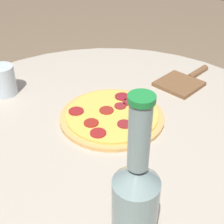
{
  "coord_description": "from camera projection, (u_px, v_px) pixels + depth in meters",
  "views": [
    {
      "loc": [
        -0.48,
        -0.43,
        1.18
      ],
      "look_at": [
        0.05,
        0.03,
        0.71
      ],
      "focal_mm": 50.0,
      "sensor_mm": 36.0,
      "label": 1
    }
  ],
  "objects": [
    {
      "name": "pizza",
      "position": [
        112.0,
        116.0,
        0.85
      ],
      "size": [
        0.28,
        0.28,
        0.02
      ],
      "color": "tan",
      "rests_on": "table"
    },
    {
      "name": "pizza_paddle",
      "position": [
        183.0,
        81.0,
        1.01
      ],
      "size": [
        0.23,
        0.13,
        0.02
      ],
      "rotation": [
        0.0,
        0.0,
        -0.06
      ],
      "color": "brown",
      "rests_on": "table"
    },
    {
      "name": "drinking_glass",
      "position": [
        3.0,
        80.0,
        0.94
      ],
      "size": [
        0.08,
        0.08,
        0.09
      ],
      "color": "silver",
      "rests_on": "table"
    },
    {
      "name": "table",
      "position": [
        107.0,
        171.0,
        0.89
      ],
      "size": [
        1.09,
        1.09,
        0.69
      ],
      "color": "#B2A893",
      "rests_on": "ground_plane"
    },
    {
      "name": "beer_bottle",
      "position": [
        135.0,
        210.0,
        0.46
      ],
      "size": [
        0.07,
        0.07,
        0.31
      ],
      "color": "gray",
      "rests_on": "table"
    }
  ]
}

